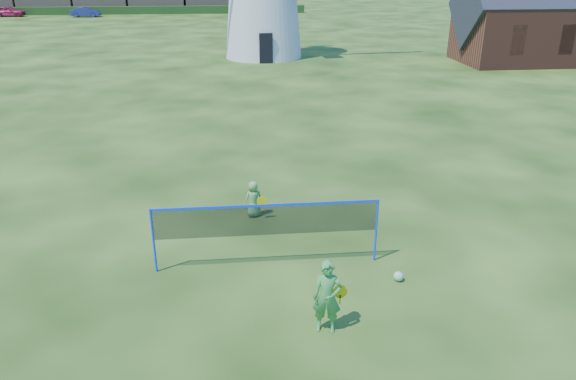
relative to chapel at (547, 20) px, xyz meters
The scene contains 9 objects.
ground 32.35m from the chapel, 129.09° to the right, with size 220.00×220.00×0.00m, color black.
chapel is the anchor object (origin of this frame).
badminton_net 32.78m from the chapel, 129.18° to the right, with size 5.05×0.05×1.55m.
player_girl 34.17m from the chapel, 125.34° to the right, with size 0.72×0.46×1.47m.
player_boy 30.94m from the chapel, 132.58° to the right, with size 0.64×0.45×1.01m.
play_ball 31.91m from the chapel, 124.21° to the right, with size 0.22×0.22×0.22m, color green.
hedge 58.96m from the chapel, 135.92° to the left, with size 62.00×0.80×1.00m, color #193814.
car_left 62.98m from the chapel, 141.81° to the left, with size 1.52×3.77×1.28m, color #9D1C3F.
car_right 54.63m from the chapel, 136.62° to the left, with size 1.26×3.61×1.19m, color navy.
Camera 1 is at (-0.96, -11.00, 6.42)m, focal length 33.45 mm.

